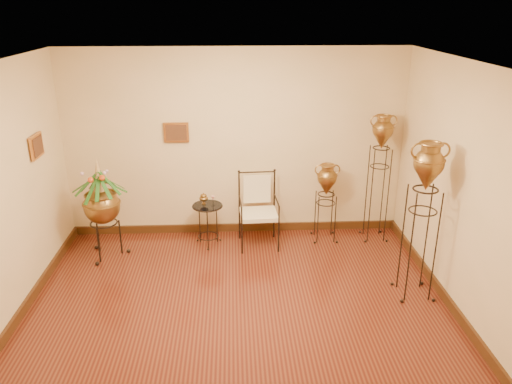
{
  "coord_description": "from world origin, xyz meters",
  "views": [
    {
      "loc": [
        -0.03,
        -4.63,
        3.37
      ],
      "look_at": [
        0.25,
        1.3,
        1.1
      ],
      "focal_mm": 35.0,
      "sensor_mm": 36.0,
      "label": 1
    }
  ],
  "objects_px": {
    "amphora_mid": "(422,220)",
    "side_table": "(208,224)",
    "planter_urn": "(101,202)",
    "amphora_tall": "(379,177)",
    "armchair": "(259,211)"
  },
  "relations": [
    {
      "from": "amphora_mid",
      "to": "armchair",
      "type": "relative_size",
      "value": 1.81
    },
    {
      "from": "amphora_tall",
      "to": "armchair",
      "type": "relative_size",
      "value": 1.78
    },
    {
      "from": "amphora_mid",
      "to": "planter_urn",
      "type": "height_order",
      "value": "amphora_mid"
    },
    {
      "from": "planter_urn",
      "to": "side_table",
      "type": "height_order",
      "value": "planter_urn"
    },
    {
      "from": "amphora_tall",
      "to": "side_table",
      "type": "xyz_separation_m",
      "value": [
        -2.5,
        -0.1,
        -0.65
      ]
    },
    {
      "from": "amphora_tall",
      "to": "planter_urn",
      "type": "distance_m",
      "value": 3.95
    },
    {
      "from": "amphora_mid",
      "to": "side_table",
      "type": "xyz_separation_m",
      "value": [
        -2.57,
        1.46,
        -0.66
      ]
    },
    {
      "from": "amphora_tall",
      "to": "amphora_mid",
      "type": "height_order",
      "value": "amphora_mid"
    },
    {
      "from": "planter_urn",
      "to": "armchair",
      "type": "bearing_deg",
      "value": 5.82
    },
    {
      "from": "amphora_tall",
      "to": "amphora_mid",
      "type": "xyz_separation_m",
      "value": [
        0.07,
        -1.57,
        0.01
      ]
    },
    {
      "from": "amphora_tall",
      "to": "amphora_mid",
      "type": "relative_size",
      "value": 0.98
    },
    {
      "from": "amphora_mid",
      "to": "side_table",
      "type": "relative_size",
      "value": 2.47
    },
    {
      "from": "amphora_tall",
      "to": "planter_urn",
      "type": "relative_size",
      "value": 1.31
    },
    {
      "from": "planter_urn",
      "to": "amphora_tall",
      "type": "bearing_deg",
      "value": 5.66
    },
    {
      "from": "amphora_tall",
      "to": "side_table",
      "type": "bearing_deg",
      "value": -177.65
    }
  ]
}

